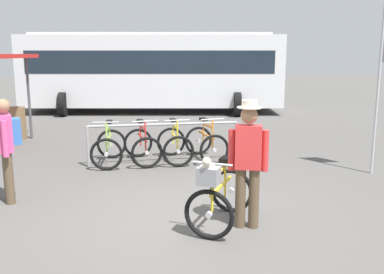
% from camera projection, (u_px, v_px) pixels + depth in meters
% --- Properties ---
extents(ground_plane, '(80.00, 80.00, 0.00)m').
position_uv_depth(ground_plane, '(180.00, 217.00, 6.13)').
color(ground_plane, '#514F4C').
extents(bike_rack_rail, '(3.20, 0.28, 0.88)m').
position_uv_depth(bike_rack_rail, '(164.00, 133.00, 8.97)').
color(bike_rack_rail, '#99999E').
rests_on(bike_rack_rail, ground).
extents(racked_bike_lime, '(0.69, 1.11, 0.97)m').
position_uv_depth(racked_bike_lime, '(109.00, 147.00, 8.99)').
color(racked_bike_lime, black).
rests_on(racked_bike_lime, ground).
extents(racked_bike_red, '(0.85, 1.21, 0.97)m').
position_uv_depth(racked_bike_red, '(142.00, 146.00, 9.12)').
color(racked_bike_red, black).
rests_on(racked_bike_red, ground).
extents(racked_bike_yellow, '(0.75, 1.14, 0.97)m').
position_uv_depth(racked_bike_yellow, '(175.00, 145.00, 9.24)').
color(racked_bike_yellow, black).
rests_on(racked_bike_yellow, ground).
extents(racked_bike_orange, '(0.87, 1.20, 0.97)m').
position_uv_depth(racked_bike_orange, '(206.00, 143.00, 9.36)').
color(racked_bike_orange, black).
rests_on(racked_bike_orange, ground).
extents(featured_bicycle, '(1.08, 1.26, 1.09)m').
position_uv_depth(featured_bicycle, '(218.00, 194.00, 5.65)').
color(featured_bicycle, black).
rests_on(featured_bicycle, ground).
extents(person_with_featured_bike, '(0.52, 0.32, 1.72)m').
position_uv_depth(person_with_featured_bike, '(248.00, 159.00, 5.60)').
color(person_with_featured_bike, brown).
rests_on(person_with_featured_bike, ground).
extents(pedestrian_with_backpack, '(0.42, 0.50, 1.64)m').
position_uv_depth(pedestrian_with_backpack, '(7.00, 144.00, 6.58)').
color(pedestrian_with_backpack, brown).
rests_on(pedestrian_with_backpack, ground).
extents(bus_distant, '(10.22, 4.14, 3.08)m').
position_uv_depth(bus_distant, '(153.00, 68.00, 16.86)').
color(bus_distant, silver).
rests_on(bus_distant, ground).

